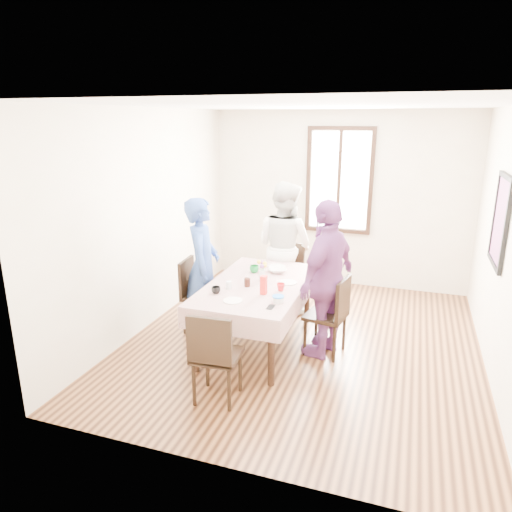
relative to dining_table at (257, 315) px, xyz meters
name	(u,v)px	position (x,y,z in m)	size (l,w,h in m)	color
ground	(303,341)	(0.49, 0.24, -0.38)	(4.50, 4.50, 0.00)	black
back_wall	(339,200)	(0.49, 2.49, 0.98)	(4.00, 4.00, 0.00)	beige
right_wall	(505,247)	(2.49, 0.24, 0.98)	(4.50, 4.50, 0.00)	beige
window_frame	(339,181)	(0.49, 2.47, 1.27)	(1.02, 0.06, 1.62)	black
window_pane	(339,181)	(0.49, 2.48, 1.27)	(0.90, 0.02, 1.50)	white
art_poster	(501,221)	(2.47, 0.54, 1.18)	(0.04, 0.76, 0.96)	red
dining_table	(257,315)	(0.00, 0.00, 0.00)	(0.94, 1.71, 0.75)	black
tablecloth	(257,284)	(0.00, 0.00, 0.38)	(1.06, 1.83, 0.01)	#4F080C
chair_left	(202,295)	(-0.79, 0.16, 0.08)	(0.42, 0.42, 0.91)	black
chair_right	(326,315)	(0.79, 0.05, 0.08)	(0.42, 0.42, 0.91)	black
chair_far	(284,277)	(0.00, 1.18, 0.08)	(0.42, 0.42, 0.91)	black
chair_near	(217,355)	(0.00, -1.18, 0.08)	(0.42, 0.42, 0.91)	black
person_left	(202,266)	(-0.77, 0.16, 0.47)	(0.61, 0.40, 1.68)	#2C4990
person_far	(285,247)	(0.00, 1.15, 0.51)	(0.86, 0.67, 1.77)	silver
person_right	(325,279)	(0.77, 0.05, 0.51)	(1.03, 0.43, 1.76)	#723774
mug_black	(216,290)	(-0.32, -0.45, 0.43)	(0.10, 0.10, 0.08)	black
mug_flag	(281,287)	(0.32, -0.15, 0.43)	(0.09, 0.09, 0.08)	red
mug_green	(254,269)	(-0.16, 0.35, 0.43)	(0.11, 0.11, 0.09)	#0C7226
serving_bowl	(278,270)	(0.11, 0.45, 0.41)	(0.22, 0.22, 0.05)	white
juice_carton	(264,285)	(0.17, -0.30, 0.49)	(0.06, 0.06, 0.20)	red
butter_tub	(278,299)	(0.38, -0.47, 0.41)	(0.11, 0.11, 0.06)	white
jam_jar	(247,282)	(-0.08, -0.14, 0.43)	(0.07, 0.07, 0.10)	black
drinking_glass	(229,285)	(-0.24, -0.27, 0.43)	(0.06, 0.06, 0.09)	silver
smartphone	(271,307)	(0.35, -0.63, 0.39)	(0.06, 0.13, 0.01)	black
flower_vase	(262,276)	(0.03, 0.07, 0.46)	(0.07, 0.07, 0.14)	silver
plate_right	(288,282)	(0.33, 0.12, 0.39)	(0.20, 0.20, 0.01)	white
plate_far	(276,266)	(0.02, 0.67, 0.39)	(0.20, 0.20, 0.01)	white
plate_near	(233,301)	(-0.07, -0.60, 0.39)	(0.20, 0.20, 0.01)	white
butter_lid	(278,296)	(0.38, -0.47, 0.45)	(0.12, 0.12, 0.01)	blue
flower_bunch	(262,266)	(0.03, 0.07, 0.57)	(0.09, 0.09, 0.10)	yellow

